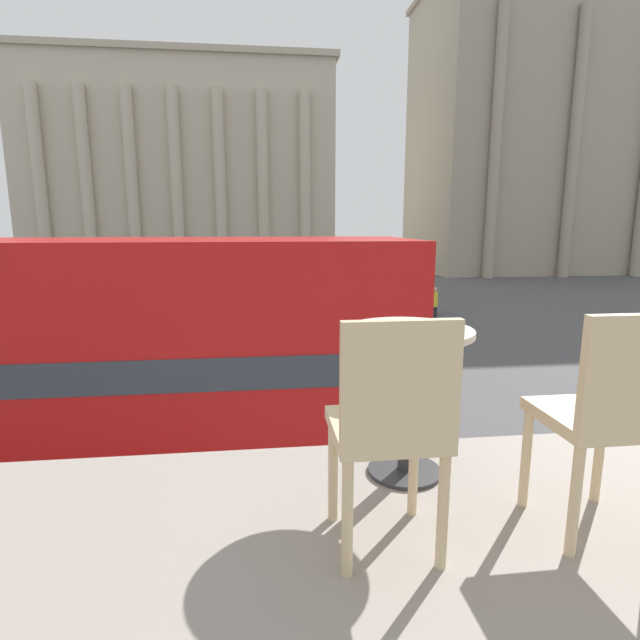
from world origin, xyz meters
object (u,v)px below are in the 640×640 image
cafe_chair_0 (390,423)px  car_navy (390,301)px  traffic_light_mid (117,277)px  plaza_building_left (189,175)px  double_decker_bus (65,370)px  pedestrian_yellow (434,303)px  pedestrian_red (175,312)px  cafe_dining_table (408,368)px  plaza_building_right (595,136)px  traffic_light_near (46,304)px  cafe_chair_1 (608,412)px  pedestrian_black (271,308)px  car_maroon (220,304)px

cafe_chair_0 → car_navy: 24.07m
traffic_light_mid → car_navy: (12.75, 2.11, -1.60)m
plaza_building_left → traffic_light_mid: plaza_building_left is taller
double_decker_bus → cafe_chair_0: 7.01m
pedestrian_yellow → pedestrian_red: 11.45m
cafe_dining_table → plaza_building_right: size_ratio=0.02×
plaza_building_left → double_decker_bus: bearing=-85.2°
traffic_light_near → cafe_chair_1: bearing=-60.8°
car_navy → pedestrian_red: size_ratio=2.42×
double_decker_bus → plaza_building_right: 55.27m
double_decker_bus → car_navy: double_decker_bus is taller
cafe_chair_0 → traffic_light_mid: 22.03m
cafe_chair_1 → pedestrian_black: bearing=97.4°
plaza_building_left → pedestrian_black: 30.12m
traffic_light_mid → pedestrian_black: (6.60, -1.18, -1.29)m
cafe_dining_table → cafe_chair_0: 0.64m
cafe_dining_table → pedestrian_yellow: size_ratio=0.42×
plaza_building_right → pedestrian_yellow: plaza_building_right is taller
cafe_chair_0 → car_navy: bearing=73.5°
car_maroon → traffic_light_mid: bearing=-13.9°
plaza_building_right → pedestrian_black: 43.93m
traffic_light_near → car_maroon: size_ratio=0.86×
car_maroon → pedestrian_black: (2.43, -3.21, 0.31)m
plaza_building_left → car_maroon: plaza_building_left is taller
cafe_dining_table → car_maroon: bearing=96.9°
car_maroon → pedestrian_red: size_ratio=2.42×
plaza_building_right → traffic_light_near: bearing=-139.4°
traffic_light_near → pedestrian_yellow: bearing=27.5°
plaza_building_left → car_maroon: size_ratio=6.26×
cafe_chair_0 → traffic_light_mid: cafe_chair_0 is taller
car_navy → car_maroon: bearing=-91.1°
cafe_dining_table → traffic_light_near: bearing=118.3°
cafe_dining_table → car_navy: (5.89, 22.47, -3.20)m
plaza_building_left → pedestrian_yellow: (14.32, -27.85, -8.05)m
double_decker_bus → car_navy: 19.64m
cafe_dining_table → cafe_chair_1: bearing=-44.2°
cafe_chair_1 → pedestrian_yellow: 21.37m
cafe_chair_1 → plaza_building_left: (-7.72, 47.97, 5.18)m
cafe_chair_1 → traffic_light_near: bearing=124.1°
plaza_building_right → cafe_chair_1: bearing=-124.5°
cafe_chair_0 → cafe_chair_1: 0.84m
car_navy → pedestrian_red: bearing=-70.2°
plaza_building_right → car_maroon: 44.06m
traffic_light_near → pedestrian_red: bearing=68.5°
traffic_light_mid → pedestrian_black: 6.83m
cafe_chair_1 → traffic_light_mid: size_ratio=0.26×
plaza_building_right → traffic_light_near: plaza_building_right is taller
traffic_light_mid → double_decker_bus: bearing=-77.8°
pedestrian_black → car_navy: bearing=61.0°
pedestrian_red → pedestrian_yellow: bearing=25.8°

